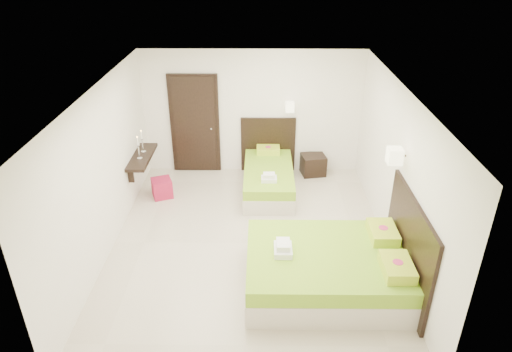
{
  "coord_description": "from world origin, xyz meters",
  "views": [
    {
      "loc": [
        0.17,
        -6.2,
        4.48
      ],
      "look_at": [
        0.1,
        0.3,
        1.1
      ],
      "focal_mm": 32.0,
      "sensor_mm": 36.0,
      "label": 1
    }
  ],
  "objects_px": {
    "nightstand": "(313,165)",
    "ottoman": "(162,188)",
    "bed_double": "(332,267)",
    "bed_single": "(269,176)"
  },
  "relations": [
    {
      "from": "bed_double",
      "to": "ottoman",
      "type": "distance_m",
      "value": 3.92
    },
    {
      "from": "ottoman",
      "to": "nightstand",
      "type": "bearing_deg",
      "value": 18.15
    },
    {
      "from": "nightstand",
      "to": "ottoman",
      "type": "relative_size",
      "value": 1.34
    },
    {
      "from": "bed_double",
      "to": "ottoman",
      "type": "height_order",
      "value": "bed_double"
    },
    {
      "from": "bed_single",
      "to": "ottoman",
      "type": "distance_m",
      "value": 2.11
    },
    {
      "from": "ottoman",
      "to": "bed_single",
      "type": "bearing_deg",
      "value": 8.96
    },
    {
      "from": "bed_double",
      "to": "nightstand",
      "type": "height_order",
      "value": "bed_double"
    },
    {
      "from": "nightstand",
      "to": "ottoman",
      "type": "xyz_separation_m",
      "value": [
        -3.04,
        -1.0,
        -0.03
      ]
    },
    {
      "from": "nightstand",
      "to": "bed_double",
      "type": "bearing_deg",
      "value": -101.54
    },
    {
      "from": "bed_double",
      "to": "nightstand",
      "type": "relative_size",
      "value": 4.69
    }
  ]
}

